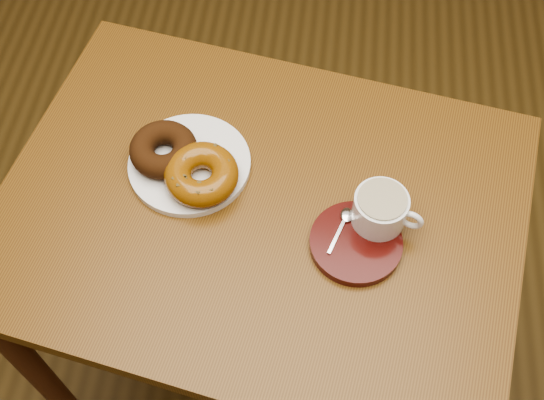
# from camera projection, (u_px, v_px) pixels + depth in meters

# --- Properties ---
(ground) EXTENTS (6.00, 6.00, 0.00)m
(ground) POSITION_uv_depth(u_px,v_px,m) (372.00, 302.00, 1.84)
(ground) COLOR #4F3B19
(ground) RESTS_ON ground
(cafe_table) EXTENTS (0.93, 0.76, 0.78)m
(cafe_table) POSITION_uv_depth(u_px,v_px,m) (261.00, 243.00, 1.19)
(cafe_table) COLOR brown
(cafe_table) RESTS_ON ground
(donut_plate) EXTENTS (0.22, 0.22, 0.01)m
(donut_plate) POSITION_uv_depth(u_px,v_px,m) (190.00, 164.00, 1.12)
(donut_plate) COLOR white
(donut_plate) RESTS_ON cafe_table
(donut_cinnamon) EXTENTS (0.13, 0.13, 0.04)m
(donut_cinnamon) POSITION_uv_depth(u_px,v_px,m) (164.00, 150.00, 1.11)
(donut_cinnamon) COLOR #341B0A
(donut_cinnamon) RESTS_ON donut_plate
(donut_caramel) EXTENTS (0.13, 0.13, 0.04)m
(donut_caramel) POSITION_uv_depth(u_px,v_px,m) (201.00, 174.00, 1.08)
(donut_caramel) COLOR brown
(donut_caramel) RESTS_ON donut_plate
(saucer) EXTENTS (0.15, 0.15, 0.02)m
(saucer) POSITION_uv_depth(u_px,v_px,m) (356.00, 243.00, 1.04)
(saucer) COLOR #390A07
(saucer) RESTS_ON cafe_table
(coffee_cup) EXTENTS (0.11, 0.08, 0.06)m
(coffee_cup) POSITION_uv_depth(u_px,v_px,m) (381.00, 209.00, 1.03)
(coffee_cup) COLOR white
(coffee_cup) RESTS_ON saucer
(teaspoon) EXTENTS (0.04, 0.08, 0.01)m
(teaspoon) POSITION_uv_depth(u_px,v_px,m) (345.00, 219.00, 1.05)
(teaspoon) COLOR silver
(teaspoon) RESTS_ON saucer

